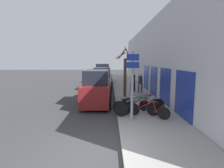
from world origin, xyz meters
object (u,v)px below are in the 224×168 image
object	(u,v)px
signpost	(132,84)
bicycle_0	(148,110)
parked_car_2	(103,74)
bicycle_1	(138,108)
bicycle_5	(143,102)
bicycle_3	(132,105)
pedestrian_near	(133,80)
street_tree	(125,76)
parked_car_0	(97,89)
bicycle_2	(141,106)
parked_car_1	(102,80)
pedestrian_far	(140,82)
bicycle_4	(140,103)

from	to	relation	value
signpost	bicycle_0	xyz separation A→B (m)	(0.89, 0.43, -1.39)
parked_car_2	bicycle_1	bearing A→B (deg)	-78.09
bicycle_0	bicycle_5	xyz separation A→B (m)	(0.04, 1.59, 0.02)
bicycle_3	pedestrian_near	bearing A→B (deg)	-20.96
bicycle_1	street_tree	bearing A→B (deg)	3.02
signpost	parked_car_0	distance (m)	4.31
bicycle_2	bicycle_5	bearing A→B (deg)	-35.51
parked_car_0	pedestrian_near	xyz separation A→B (m)	(2.96, 3.89, 0.12)
bicycle_0	bicycle_2	xyz separation A→B (m)	(-0.22, 0.71, 0.04)
bicycle_3	street_tree	xyz separation A→B (m)	(-0.16, 2.73, 1.36)
bicycle_5	parked_car_1	size ratio (longest dim) A/B	0.51
bicycle_2	parked_car_0	distance (m)	3.72
bicycle_5	pedestrian_far	size ratio (longest dim) A/B	1.37
bicycle_4	parked_car_2	world-z (taller)	parked_car_2
bicycle_0	bicycle_4	size ratio (longest dim) A/B	0.84
pedestrian_far	bicycle_0	bearing A→B (deg)	74.91
parked_car_0	parked_car_2	world-z (taller)	parked_car_2
bicycle_4	parked_car_1	xyz separation A→B (m)	(-2.51, 7.79, 0.49)
pedestrian_near	street_tree	xyz separation A→B (m)	(-1.05, -3.51, 0.71)
pedestrian_near	parked_car_2	bearing A→B (deg)	106.54
bicycle_1	parked_car_2	size ratio (longest dim) A/B	0.56
bicycle_0	pedestrian_near	xyz separation A→B (m)	(0.16, 7.23, 0.66)
bicycle_2	parked_car_1	xyz separation A→B (m)	(-2.46, 8.40, 0.46)
bicycle_4	parked_car_0	bearing A→B (deg)	57.71
bicycle_0	parked_car_2	xyz separation A→B (m)	(-2.82, 14.51, 0.62)
bicycle_5	bicycle_2	bearing A→B (deg)	-177.74
pedestrian_near	bicycle_1	bearing A→B (deg)	-101.25
bicycle_1	bicycle_3	world-z (taller)	bicycle_1
bicycle_2	parked_car_2	size ratio (longest dim) A/B	0.58
street_tree	signpost	bearing A→B (deg)	-90.02
parked_car_1	street_tree	bearing A→B (deg)	-69.81
parked_car_0	bicycle_3	bearing A→B (deg)	-47.54
bicycle_5	parked_car_2	size ratio (longest dim) A/B	0.54
pedestrian_far	pedestrian_near	bearing A→B (deg)	-47.56
parked_car_1	street_tree	xyz separation A→B (m)	(1.80, -5.38, 0.87)
street_tree	parked_car_2	bearing A→B (deg)	100.16
parked_car_2	street_tree	distance (m)	10.99
bicycle_4	bicycle_2	bearing A→B (deg)	-179.09
bicycle_0	bicycle_5	size ratio (longest dim) A/B	0.82
pedestrian_near	pedestrian_far	xyz separation A→B (m)	(0.59, -0.47, -0.06)
signpost	bicycle_3	size ratio (longest dim) A/B	1.55
bicycle_1	pedestrian_near	bearing A→B (deg)	-8.40
bicycle_1	bicycle_2	xyz separation A→B (m)	(0.29, 0.53, -0.01)
parked_car_0	pedestrian_far	size ratio (longest dim) A/B	2.79
bicycle_3	signpost	bearing A→B (deg)	160.43
parked_car_1	bicycle_4	bearing A→B (deg)	-70.44
bicycle_0	bicycle_3	distance (m)	1.23
bicycle_1	pedestrian_far	world-z (taller)	pedestrian_far
street_tree	bicycle_3	bearing A→B (deg)	-86.55
parked_car_0	pedestrian_near	size ratio (longest dim) A/B	2.63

